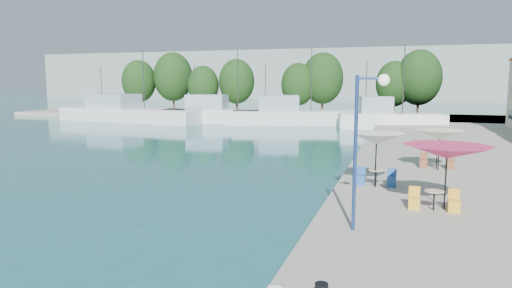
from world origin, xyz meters
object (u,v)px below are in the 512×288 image
(umbrella_pink, at_px, (447,152))
(umbrella_white, at_px, (377,138))
(trawler_04, at_px, (389,120))
(trawler_02, at_px, (222,115))
(street_lamp, at_px, (366,124))
(trawler_03, at_px, (294,116))
(trawler_01, at_px, (129,114))
(umbrella_cream, at_px, (440,135))

(umbrella_pink, xyz_separation_m, umbrella_white, (-2.72, 3.03, 0.06))
(trawler_04, bearing_deg, trawler_02, 163.07)
(street_lamp, bearing_deg, umbrella_white, 84.50)
(trawler_03, relative_size, umbrella_white, 6.60)
(umbrella_pink, distance_m, umbrella_white, 4.07)
(trawler_01, distance_m, umbrella_cream, 48.91)
(trawler_02, bearing_deg, umbrella_white, -65.18)
(umbrella_white, bearing_deg, trawler_01, 135.93)
(street_lamp, bearing_deg, umbrella_cream, 70.03)
(umbrella_white, height_order, umbrella_cream, umbrella_white)
(umbrella_cream, bearing_deg, umbrella_pink, -92.26)
(umbrella_pink, distance_m, street_lamp, 4.64)
(trawler_02, bearing_deg, street_lamp, -69.22)
(trawler_01, distance_m, trawler_04, 35.47)
(trawler_04, bearing_deg, umbrella_cream, -95.52)
(trawler_03, bearing_deg, trawler_01, 167.13)
(trawler_01, bearing_deg, umbrella_pink, -36.04)
(umbrella_cream, bearing_deg, trawler_03, 116.06)
(trawler_03, relative_size, trawler_04, 1.39)
(umbrella_pink, bearing_deg, trawler_01, 135.64)
(umbrella_pink, bearing_deg, trawler_03, 110.74)
(trawler_02, relative_size, trawler_03, 1.01)
(umbrella_cream, distance_m, street_lamp, 12.34)
(trawler_03, height_order, umbrella_pink, trawler_03)
(trawler_01, height_order, trawler_02, same)
(trawler_02, height_order, umbrella_pink, trawler_02)
(trawler_02, bearing_deg, umbrella_pink, -64.27)
(trawler_01, height_order, umbrella_cream, trawler_01)
(trawler_04, bearing_deg, umbrella_pink, -97.50)
(trawler_01, relative_size, umbrella_pink, 6.94)
(umbrella_cream, height_order, street_lamp, street_lamp)
(umbrella_pink, bearing_deg, umbrella_white, 132.00)
(trawler_03, bearing_deg, umbrella_cream, -81.82)
(trawler_01, distance_m, trawler_03, 23.65)
(trawler_04, bearing_deg, trawler_01, 167.62)
(street_lamp, bearing_deg, umbrella_pink, 46.95)
(umbrella_cream, bearing_deg, trawler_04, 96.81)
(trawler_03, bearing_deg, umbrella_white, -89.31)
(trawler_01, relative_size, umbrella_cream, 8.37)
(umbrella_pink, xyz_separation_m, street_lamp, (-2.71, -3.54, 1.28))
(trawler_02, relative_size, umbrella_white, 6.67)
(trawler_04, distance_m, umbrella_pink, 37.96)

